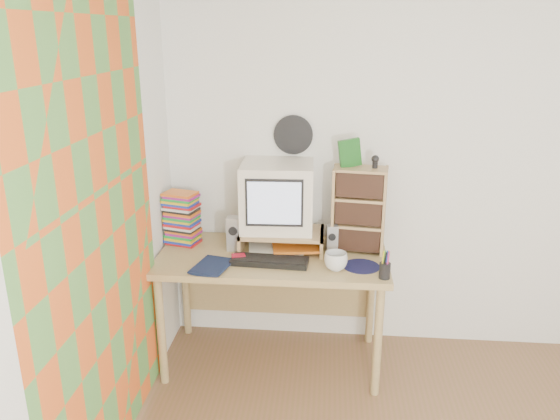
% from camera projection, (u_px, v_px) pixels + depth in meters
% --- Properties ---
extents(back_wall, '(3.50, 0.00, 3.50)m').
position_uv_depth(back_wall, '(440.00, 165.00, 3.45)').
color(back_wall, white).
rests_on(back_wall, floor).
extents(left_wall, '(0.00, 3.50, 3.50)m').
position_uv_depth(left_wall, '(32.00, 270.00, 1.95)').
color(left_wall, white).
rests_on(left_wall, floor).
extents(curtain, '(0.00, 2.20, 2.20)m').
position_uv_depth(curtain, '(100.00, 246.00, 2.43)').
color(curtain, orange).
rests_on(curtain, left_wall).
extents(wall_disc, '(0.25, 0.02, 0.25)m').
position_uv_depth(wall_disc, '(293.00, 135.00, 3.46)').
color(wall_disc, black).
rests_on(wall_disc, back_wall).
extents(desk, '(1.40, 0.70, 0.75)m').
position_uv_depth(desk, '(273.00, 270.00, 3.45)').
color(desk, tan).
rests_on(desk, floor).
extents(monitor_riser, '(0.52, 0.30, 0.12)m').
position_uv_depth(monitor_riser, '(282.00, 235.00, 3.41)').
color(monitor_riser, tan).
rests_on(monitor_riser, desk).
extents(crt_monitor, '(0.45, 0.45, 0.42)m').
position_uv_depth(crt_monitor, '(277.00, 197.00, 3.39)').
color(crt_monitor, white).
rests_on(crt_monitor, monitor_riser).
extents(speaker_left, '(0.09, 0.09, 0.22)m').
position_uv_depth(speaker_left, '(234.00, 233.00, 3.39)').
color(speaker_left, '#AEADB2').
rests_on(speaker_left, desk).
extents(speaker_right, '(0.08, 0.08, 0.18)m').
position_uv_depth(speaker_right, '(332.00, 239.00, 3.35)').
color(speaker_right, '#AEADB2').
rests_on(speaker_right, desk).
extents(keyboard, '(0.46, 0.18, 0.03)m').
position_uv_depth(keyboard, '(270.00, 261.00, 3.22)').
color(keyboard, black).
rests_on(keyboard, desk).
extents(dvd_stack, '(0.23, 0.19, 0.28)m').
position_uv_depth(dvd_stack, '(182.00, 223.00, 3.49)').
color(dvd_stack, brown).
rests_on(dvd_stack, desk).
extents(cd_rack, '(0.34, 0.21, 0.53)m').
position_uv_depth(cd_rack, '(359.00, 210.00, 3.34)').
color(cd_rack, tan).
rests_on(cd_rack, desk).
extents(mug, '(0.17, 0.17, 0.11)m').
position_uv_depth(mug, '(336.00, 261.00, 3.13)').
color(mug, silver).
rests_on(mug, desk).
extents(diary, '(0.26, 0.22, 0.05)m').
position_uv_depth(diary, '(197.00, 262.00, 3.19)').
color(diary, '#0F1A3A').
rests_on(diary, desk).
extents(mousepad, '(0.27, 0.27, 0.00)m').
position_uv_depth(mousepad, '(361.00, 266.00, 3.18)').
color(mousepad, black).
rests_on(mousepad, desk).
extents(pen_cup, '(0.08, 0.08, 0.13)m').
position_uv_depth(pen_cup, '(385.00, 268.00, 3.02)').
color(pen_cup, black).
rests_on(pen_cup, desk).
extents(papers, '(0.37, 0.29, 0.04)m').
position_uv_depth(papers, '(283.00, 247.00, 3.41)').
color(papers, silver).
rests_on(papers, desk).
extents(red_box, '(0.09, 0.07, 0.04)m').
position_uv_depth(red_box, '(238.00, 258.00, 3.25)').
color(red_box, '#AB1226').
rests_on(red_box, desk).
extents(game_box, '(0.13, 0.06, 0.17)m').
position_uv_depth(game_box, '(350.00, 153.00, 3.25)').
color(game_box, '#19591B').
rests_on(game_box, cd_rack).
extents(webcam, '(0.05, 0.05, 0.08)m').
position_uv_depth(webcam, '(375.00, 162.00, 3.23)').
color(webcam, black).
rests_on(webcam, cd_rack).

